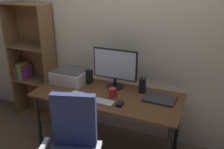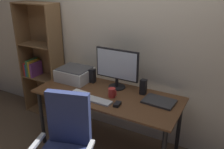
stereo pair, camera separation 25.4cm
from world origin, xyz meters
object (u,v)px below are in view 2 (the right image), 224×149
object	(u,v)px
keyboard	(98,101)
printer	(75,74)
bookshelf	(42,62)
mouse	(117,104)
coffee_mug	(112,93)
speaker_right	(143,87)
monitor	(117,66)
laptop	(159,101)
desk	(107,101)
speaker_left	(92,76)

from	to	relation	value
keyboard	printer	xyz separation A→B (m)	(-0.55, 0.34, 0.07)
bookshelf	mouse	bearing A→B (deg)	-18.89
bookshelf	keyboard	bearing A→B (deg)	-22.36
coffee_mug	speaker_right	xyz separation A→B (m)	(0.27, 0.23, 0.03)
bookshelf	speaker_right	bearing A→B (deg)	-5.06
monitor	speaker_right	xyz separation A→B (m)	(0.33, -0.01, -0.18)
monitor	speaker_right	world-z (taller)	monitor
monitor	speaker_right	size ratio (longest dim) A/B	3.07
mouse	coffee_mug	xyz separation A→B (m)	(-0.14, 0.14, 0.03)
monitor	printer	size ratio (longest dim) A/B	1.30
monitor	mouse	distance (m)	0.50
mouse	coffee_mug	distance (m)	0.20
keyboard	bookshelf	distance (m)	1.40
laptop	desk	bearing A→B (deg)	-167.68
printer	coffee_mug	bearing A→B (deg)	-16.11
keyboard	speaker_right	distance (m)	0.52
keyboard	printer	world-z (taller)	printer
desk	speaker_right	size ratio (longest dim) A/B	9.58
desk	speaker_left	xyz separation A→B (m)	(-0.32, 0.19, 0.17)
mouse	printer	distance (m)	0.83
coffee_mug	speaker_left	distance (m)	0.46
speaker_left	speaker_right	bearing A→B (deg)	0.00
mouse	laptop	xyz separation A→B (m)	(0.35, 0.27, -0.01)
coffee_mug	speaker_right	size ratio (longest dim) A/B	0.59
speaker_right	printer	distance (m)	0.89
laptop	bookshelf	size ratio (longest dim) A/B	0.20
keyboard	speaker_right	size ratio (longest dim) A/B	1.71
mouse	coffee_mug	world-z (taller)	coffee_mug
desk	printer	size ratio (longest dim) A/B	4.07
laptop	speaker_right	xyz separation A→B (m)	(-0.22, 0.10, 0.07)
laptop	printer	xyz separation A→B (m)	(-1.11, 0.05, 0.07)
monitor	bookshelf	size ratio (longest dim) A/B	0.32
monitor	speaker_right	bearing A→B (deg)	-1.36
keyboard	coffee_mug	world-z (taller)	coffee_mug
laptop	speaker_left	distance (m)	0.89
desk	bookshelf	world-z (taller)	bookshelf
speaker_left	printer	bearing A→B (deg)	-167.59
desk	bookshelf	bearing A→B (deg)	165.27
keyboard	coffee_mug	bearing A→B (deg)	67.11
speaker_left	printer	xyz separation A→B (m)	(-0.23, -0.05, -0.00)
monitor	laptop	distance (m)	0.62
speaker_left	speaker_right	size ratio (longest dim) A/B	1.00
monitor	speaker_left	world-z (taller)	monitor
desk	printer	xyz separation A→B (m)	(-0.55, 0.14, 0.16)
mouse	laptop	world-z (taller)	mouse
keyboard	mouse	xyz separation A→B (m)	(0.21, 0.02, 0.01)
laptop	printer	bearing A→B (deg)	-179.73
keyboard	laptop	xyz separation A→B (m)	(0.56, 0.29, 0.00)
mouse	laptop	distance (m)	0.44
mouse	bookshelf	world-z (taller)	bookshelf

